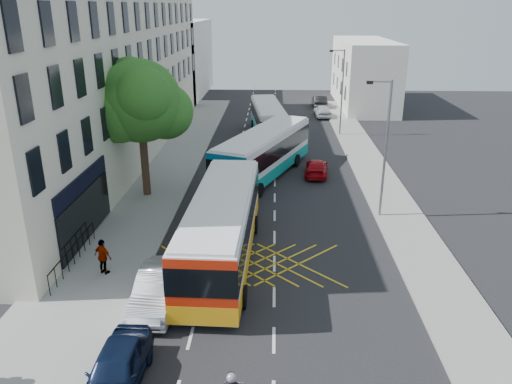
# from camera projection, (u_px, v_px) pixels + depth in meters

# --- Properties ---
(ground) EXTENTS (120.00, 120.00, 0.00)m
(ground) POSITION_uv_depth(u_px,v_px,m) (274.00, 340.00, 18.98)
(ground) COLOR black
(ground) RESTS_ON ground
(pavement_left) EXTENTS (5.00, 70.00, 0.15)m
(pavement_left) POSITION_uv_depth(u_px,v_px,m) (148.00, 195.00, 33.29)
(pavement_left) COLOR gray
(pavement_left) RESTS_ON ground
(pavement_right) EXTENTS (3.00, 70.00, 0.15)m
(pavement_right) POSITION_uv_depth(u_px,v_px,m) (389.00, 198.00, 32.73)
(pavement_right) COLOR gray
(pavement_right) RESTS_ON ground
(terrace_main) EXTENTS (8.30, 45.00, 13.50)m
(terrace_main) POSITION_uv_depth(u_px,v_px,m) (102.00, 74.00, 40.01)
(terrace_main) COLOR beige
(terrace_main) RESTS_ON ground
(terrace_far) EXTENTS (8.00, 20.00, 10.00)m
(terrace_far) POSITION_uv_depth(u_px,v_px,m) (175.00, 59.00, 69.17)
(terrace_far) COLOR silver
(terrace_far) RESTS_ON ground
(building_right) EXTENTS (6.00, 18.00, 8.00)m
(building_right) POSITION_uv_depth(u_px,v_px,m) (364.00, 73.00, 62.10)
(building_right) COLOR silver
(building_right) RESTS_ON ground
(street_tree) EXTENTS (6.30, 5.70, 8.80)m
(street_tree) POSITION_uv_depth(u_px,v_px,m) (140.00, 102.00, 31.07)
(street_tree) COLOR #382619
(street_tree) RESTS_ON pavement_left
(lamp_near) EXTENTS (1.45, 0.15, 8.00)m
(lamp_near) POSITION_uv_depth(u_px,v_px,m) (384.00, 143.00, 28.37)
(lamp_near) COLOR slate
(lamp_near) RESTS_ON pavement_right
(lamp_far) EXTENTS (1.45, 0.15, 8.00)m
(lamp_far) POSITION_uv_depth(u_px,v_px,m) (341.00, 88.00, 47.08)
(lamp_far) COLOR slate
(lamp_far) RESTS_ON pavement_right
(railings) EXTENTS (0.08, 5.60, 1.14)m
(railings) POSITION_uv_depth(u_px,v_px,m) (73.00, 254.00, 24.03)
(railings) COLOR black
(railings) RESTS_ON pavement_left
(bus_near) EXTENTS (3.30, 12.24, 3.42)m
(bus_near) POSITION_uv_depth(u_px,v_px,m) (222.00, 227.00, 24.30)
(bus_near) COLOR silver
(bus_near) RESTS_ON ground
(bus_mid) EXTENTS (7.13, 12.37, 3.43)m
(bus_mid) POSITION_uv_depth(u_px,v_px,m) (264.00, 153.00, 36.46)
(bus_mid) COLOR silver
(bus_mid) RESTS_ON ground
(bus_far) EXTENTS (3.85, 11.21, 3.09)m
(bus_far) POSITION_uv_depth(u_px,v_px,m) (268.00, 119.00, 48.27)
(bus_far) COLOR silver
(bus_far) RESTS_ON ground
(parked_car_blue) EXTENTS (1.76, 4.24, 1.44)m
(parked_car_blue) POSITION_uv_depth(u_px,v_px,m) (117.00, 369.00, 16.41)
(parked_car_blue) COLOR #0C1833
(parked_car_blue) RESTS_ON ground
(parked_car_silver) EXTENTS (1.72, 4.74, 1.55)m
(parked_car_silver) POSITION_uv_depth(u_px,v_px,m) (158.00, 288.00, 20.99)
(parked_car_silver) COLOR #B7B9C0
(parked_car_silver) RESTS_ON ground
(red_hatchback) EXTENTS (2.07, 4.22, 1.18)m
(red_hatchback) POSITION_uv_depth(u_px,v_px,m) (316.00, 167.00, 37.27)
(red_hatchback) COLOR #AF070F
(red_hatchback) RESTS_ON ground
(distant_car_grey) EXTENTS (2.20, 4.67, 1.29)m
(distant_car_grey) POSITION_uv_depth(u_px,v_px,m) (270.00, 104.00, 60.65)
(distant_car_grey) COLOR #42434A
(distant_car_grey) RESTS_ON ground
(distant_car_silver) EXTENTS (1.90, 4.24, 1.42)m
(distant_car_silver) POSITION_uv_depth(u_px,v_px,m) (323.00, 111.00, 56.61)
(distant_car_silver) COLOR #B8BCC1
(distant_car_silver) RESTS_ON ground
(distant_car_dark) EXTENTS (1.66, 4.51, 1.47)m
(distant_car_dark) POSITION_uv_depth(u_px,v_px,m) (319.00, 101.00, 62.12)
(distant_car_dark) COLOR black
(distant_car_dark) RESTS_ON ground
(pedestrian_far) EXTENTS (1.10, 0.84, 1.74)m
(pedestrian_far) POSITION_uv_depth(u_px,v_px,m) (103.00, 257.00, 23.11)
(pedestrian_far) COLOR gray
(pedestrian_far) RESTS_ON pavement_left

